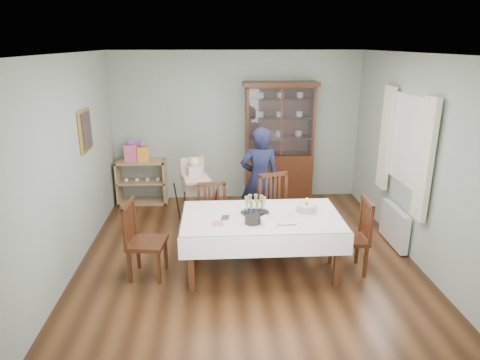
{
  "coord_description": "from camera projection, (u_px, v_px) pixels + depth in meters",
  "views": [
    {
      "loc": [
        -0.43,
        -5.22,
        2.83
      ],
      "look_at": [
        -0.09,
        0.2,
        1.07
      ],
      "focal_mm": 32.0,
      "sensor_mm": 36.0,
      "label": 1
    }
  ],
  "objects": [
    {
      "name": "floor",
      "position": [
        247.0,
        259.0,
        5.86
      ],
      "size": [
        5.0,
        5.0,
        0.0
      ],
      "primitive_type": "plane",
      "color": "#593319",
      "rests_on": "ground"
    },
    {
      "name": "room_shell",
      "position": [
        245.0,
        128.0,
        5.84
      ],
      "size": [
        5.0,
        5.0,
        5.0
      ],
      "color": "#9EAA99",
      "rests_on": "floor"
    },
    {
      "name": "dining_table",
      "position": [
        261.0,
        243.0,
        5.46
      ],
      "size": [
        2.0,
        1.16,
        0.76
      ],
      "rotation": [
        0.0,
        0.0,
        -0.0
      ],
      "color": "#452111",
      "rests_on": "floor"
    },
    {
      "name": "china_cabinet",
      "position": [
        279.0,
        141.0,
        7.7
      ],
      "size": [
        1.3,
        0.48,
        2.18
      ],
      "color": "#452111",
      "rests_on": "floor"
    },
    {
      "name": "sideboard",
      "position": [
        142.0,
        182.0,
        7.79
      ],
      "size": [
        0.9,
        0.38,
        0.8
      ],
      "color": "tan",
      "rests_on": "floor"
    },
    {
      "name": "picture_frame",
      "position": [
        85.0,
        131.0,
        5.98
      ],
      "size": [
        0.04,
        0.48,
        0.58
      ],
      "primitive_type": "cube",
      "color": "gold",
      "rests_on": "room_shell"
    },
    {
      "name": "window",
      "position": [
        409.0,
        141.0,
        5.8
      ],
      "size": [
        0.04,
        1.02,
        1.22
      ],
      "primitive_type": "cube",
      "color": "white",
      "rests_on": "room_shell"
    },
    {
      "name": "curtain_left",
      "position": [
        425.0,
        160.0,
        5.24
      ],
      "size": [
        0.07,
        0.3,
        1.55
      ],
      "primitive_type": "cube",
      "color": "silver",
      "rests_on": "room_shell"
    },
    {
      "name": "curtain_right",
      "position": [
        386.0,
        138.0,
        6.41
      ],
      "size": [
        0.07,
        0.3,
        1.55
      ],
      "primitive_type": "cube",
      "color": "silver",
      "rests_on": "room_shell"
    },
    {
      "name": "radiator",
      "position": [
        394.0,
        226.0,
        6.18
      ],
      "size": [
        0.1,
        0.8,
        0.55
      ],
      "primitive_type": "cube",
      "color": "white",
      "rests_on": "floor"
    },
    {
      "name": "chair_far_left",
      "position": [
        213.0,
        231.0,
        6.05
      ],
      "size": [
        0.45,
        0.45,
        0.95
      ],
      "rotation": [
        0.0,
        0.0,
        0.05
      ],
      "color": "#452111",
      "rests_on": "floor"
    },
    {
      "name": "chair_far_right",
      "position": [
        278.0,
        226.0,
        6.13
      ],
      "size": [
        0.59,
        0.59,
        1.05
      ],
      "rotation": [
        0.0,
        0.0,
        0.31
      ],
      "color": "#452111",
      "rests_on": "floor"
    },
    {
      "name": "chair_end_left",
      "position": [
        146.0,
        255.0,
        5.35
      ],
      "size": [
        0.5,
        0.5,
        0.99
      ],
      "rotation": [
        0.0,
        0.0,
        1.44
      ],
      "color": "#452111",
      "rests_on": "floor"
    },
    {
      "name": "chair_end_right",
      "position": [
        349.0,
        250.0,
        5.48
      ],
      "size": [
        0.44,
        0.44,
        0.97
      ],
      "rotation": [
        0.0,
        0.0,
        -1.59
      ],
      "color": "#452111",
      "rests_on": "floor"
    },
    {
      "name": "woman",
      "position": [
        260.0,
        179.0,
        6.57
      ],
      "size": [
        0.61,
        0.41,
        1.64
      ],
      "primitive_type": "imported",
      "rotation": [
        0.0,
        0.0,
        3.17
      ],
      "color": "black",
      "rests_on": "floor"
    },
    {
      "name": "high_chair",
      "position": [
        195.0,
        200.0,
        6.79
      ],
      "size": [
        0.63,
        0.63,
        1.14
      ],
      "rotation": [
        0.0,
        0.0,
        0.28
      ],
      "color": "black",
      "rests_on": "floor"
    },
    {
      "name": "champagne_tray",
      "position": [
        255.0,
        208.0,
        5.39
      ],
      "size": [
        0.37,
        0.37,
        0.22
      ],
      "color": "silver",
      "rests_on": "dining_table"
    },
    {
      "name": "birthday_cake",
      "position": [
        306.0,
        208.0,
        5.44
      ],
      "size": [
        0.28,
        0.28,
        0.19
      ],
      "color": "white",
      "rests_on": "dining_table"
    },
    {
      "name": "plate_stack_dark",
      "position": [
        253.0,
        220.0,
        5.11
      ],
      "size": [
        0.2,
        0.2,
        0.09
      ],
      "primitive_type": "cylinder",
      "rotation": [
        0.0,
        0.0,
        0.06
      ],
      "color": "black",
      "rests_on": "dining_table"
    },
    {
      "name": "plate_stack_white",
      "position": [
        269.0,
        221.0,
        5.07
      ],
      "size": [
        0.27,
        0.27,
        0.09
      ],
      "primitive_type": "cylinder",
      "rotation": [
        0.0,
        0.0,
        -0.41
      ],
      "color": "white",
      "rests_on": "dining_table"
    },
    {
      "name": "napkin_stack",
      "position": [
        218.0,
        224.0,
        5.09
      ],
      "size": [
        0.12,
        0.12,
        0.02
      ],
      "primitive_type": "cube",
      "rotation": [
        0.0,
        0.0,
        -0.01
      ],
      "color": "#F25991",
      "rests_on": "dining_table"
    },
    {
      "name": "cutlery",
      "position": [
        222.0,
        218.0,
        5.27
      ],
      "size": [
        0.15,
        0.19,
        0.01
      ],
      "primitive_type": null,
      "rotation": [
        0.0,
        0.0,
        -0.18
      ],
      "color": "silver",
      "rests_on": "dining_table"
    },
    {
      "name": "cake_knife",
      "position": [
        286.0,
        225.0,
        5.05
      ],
      "size": [
        0.25,
        0.03,
        0.01
      ],
      "primitive_type": "cube",
      "rotation": [
        0.0,
        0.0,
        0.02
      ],
      "color": "silver",
      "rests_on": "dining_table"
    },
    {
      "name": "gift_bag_pink",
      "position": [
        131.0,
        151.0,
        7.59
      ],
      "size": [
        0.22,
        0.15,
        0.41
      ],
      "color": "#F25991",
      "rests_on": "sideboard"
    },
    {
      "name": "gift_bag_orange",
      "position": [
        143.0,
        152.0,
        7.6
      ],
      "size": [
        0.22,
        0.18,
        0.37
      ],
      "color": "orange",
      "rests_on": "sideboard"
    }
  ]
}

